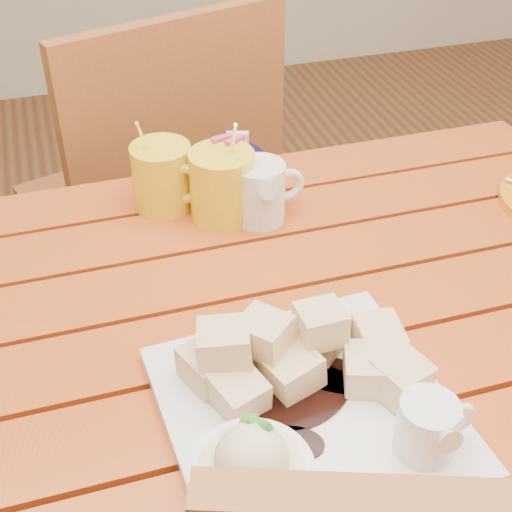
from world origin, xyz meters
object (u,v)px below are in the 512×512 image
object	(u,v)px
table	(253,388)
chair_far	(159,198)
coffee_mug_right	(164,175)
coffee_mug_left	(220,184)
dessert_plate	(298,410)

from	to	relation	value
table	chair_far	xyz separation A→B (m)	(-0.00, 0.67, -0.11)
table	coffee_mug_right	world-z (taller)	coffee_mug_right
coffee_mug_left	dessert_plate	bearing A→B (deg)	-72.05
dessert_plate	coffee_mug_right	size ratio (longest dim) A/B	2.07
dessert_plate	coffee_mug_right	xyz separation A→B (m)	(-0.04, 0.46, 0.02)
coffee_mug_right	dessert_plate	bearing A→B (deg)	-74.36
table	chair_far	distance (m)	0.68
dessert_plate	chair_far	distance (m)	0.87
dessert_plate	chair_far	bearing A→B (deg)	90.11
coffee_mug_left	chair_far	world-z (taller)	chair_far
coffee_mug_right	chair_far	world-z (taller)	chair_far
coffee_mug_left	coffee_mug_right	bearing A→B (deg)	165.22
coffee_mug_left	coffee_mug_right	xyz separation A→B (m)	(-0.07, 0.05, -0.00)
table	dessert_plate	bearing A→B (deg)	-90.68
coffee_mug_right	table	bearing A→B (deg)	-71.13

